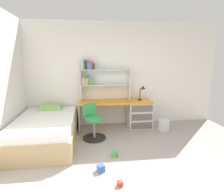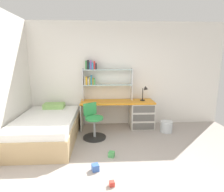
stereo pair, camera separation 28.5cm
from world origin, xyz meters
TOP-DOWN VIEW (x-y plane):
  - ground_plane at (0.00, 0.00)m, footprint 5.58×6.45m
  - room_shell at (-1.24, 1.28)m, footprint 5.58×6.45m
  - desk at (0.44, 2.42)m, footprint 1.86×0.56m
  - bookshelf_hutch at (-0.49, 2.58)m, footprint 1.28×0.22m
  - desk_lamp at (0.68, 2.43)m, footprint 0.20×0.17m
  - swivel_chair at (-0.63, 1.81)m, footprint 0.52×0.52m
  - bed_platform at (-1.65, 1.73)m, footprint 1.25×1.96m
  - waste_bin at (1.14, 2.05)m, footprint 0.29×0.29m
  - toy_block_green_0 at (-0.27, 0.93)m, footprint 0.13×0.13m
  - toy_block_blue_1 at (-0.55, 0.52)m, footprint 0.13×0.13m
  - toy_block_red_2 at (-0.31, 0.13)m, footprint 0.08×0.08m

SIDE VIEW (x-z plane):
  - ground_plane at x=0.00m, z-range -0.02..0.00m
  - toy_block_red_2 at x=-0.31m, z-range 0.00..0.07m
  - toy_block_green_0 at x=-0.27m, z-range 0.00..0.10m
  - toy_block_blue_1 at x=-0.55m, z-range 0.00..0.11m
  - waste_bin at x=1.14m, z-range 0.00..0.27m
  - bed_platform at x=-1.65m, z-range -0.06..0.60m
  - swivel_chair at x=-0.63m, z-range -0.08..0.70m
  - desk at x=0.44m, z-range 0.04..0.74m
  - desk_lamp at x=0.68m, z-range 0.77..1.15m
  - bookshelf_hutch at x=-0.49m, z-range 0.80..1.84m
  - room_shell at x=-1.24m, z-range 0.00..2.70m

